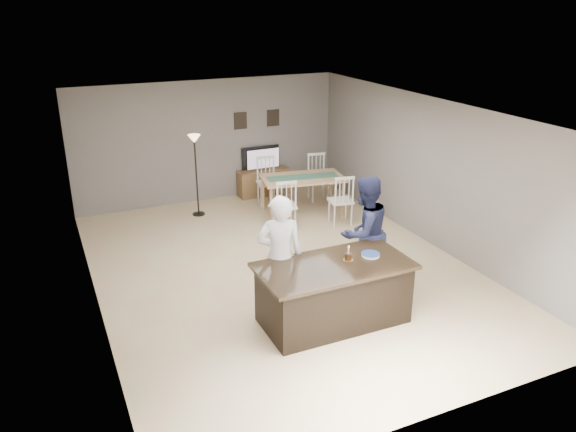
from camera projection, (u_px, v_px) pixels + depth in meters
name	position (u px, v px, depth m)	size (l,w,h in m)	color
floor	(282.00, 269.00, 9.59)	(8.00, 8.00, 0.00)	tan
room_shell	(281.00, 175.00, 8.98)	(8.00, 8.00, 8.00)	slate
kitchen_island	(334.00, 293.00, 7.90)	(2.15, 1.10, 0.90)	black
tv_console	(263.00, 182.00, 13.14)	(1.20, 0.40, 0.60)	brown
television	(262.00, 158.00, 12.99)	(0.91, 0.12, 0.53)	black
tv_screen_glow	(263.00, 159.00, 12.92)	(0.78, 0.78, 0.00)	#CB5816
picture_frames	(257.00, 119.00, 12.77)	(1.10, 0.02, 0.38)	black
doorway	(114.00, 304.00, 6.02)	(0.00, 2.10, 2.65)	black
woman	(280.00, 256.00, 7.97)	(0.66, 0.43, 1.82)	silver
man	(364.00, 233.00, 8.75)	(0.89, 0.69, 1.83)	#1B1F3C
birthday_cake	(348.00, 257.00, 7.85)	(0.14, 0.14, 0.22)	gold
plate_stack	(371.00, 255.00, 7.98)	(0.27, 0.27, 0.04)	white
dining_table	(303.00, 183.00, 11.86)	(1.95, 2.19, 1.05)	tan
floor_lamp	(195.00, 153.00, 11.52)	(0.26, 0.26, 1.74)	black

